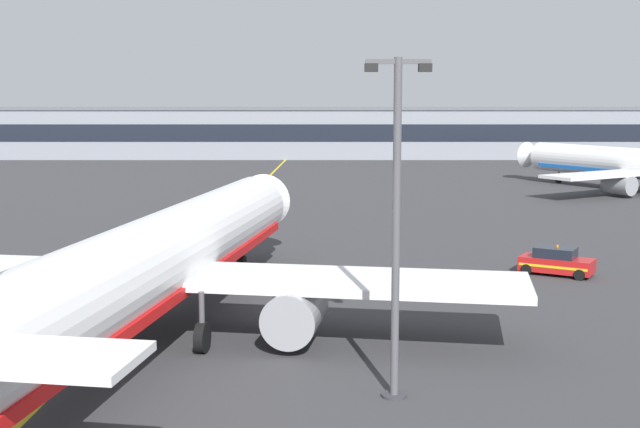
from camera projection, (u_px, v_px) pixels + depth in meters
The scene contains 6 objects.
taxiway_centreline at pixel (183, 259), 54.66m from camera, with size 0.30×180.00×0.01m, color yellow.
airliner_foreground at pixel (153, 262), 36.49m from camera, with size 32.36×41.38×11.65m.
apron_lamp_post at pixel (394, 223), 28.84m from camera, with size 2.24×0.90×11.80m.
service_car_third at pixel (554, 262), 49.86m from camera, with size 4.54×3.66×1.79m.
safety_cone_by_nose_gear at pixel (236, 261), 52.89m from camera, with size 0.44×0.44×0.55m.
terminal_building at pixel (291, 132), 144.49m from camera, with size 147.29×12.40×8.56m.
Camera 1 is at (8.74, -23.75, 10.52)m, focal length 47.28 mm.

